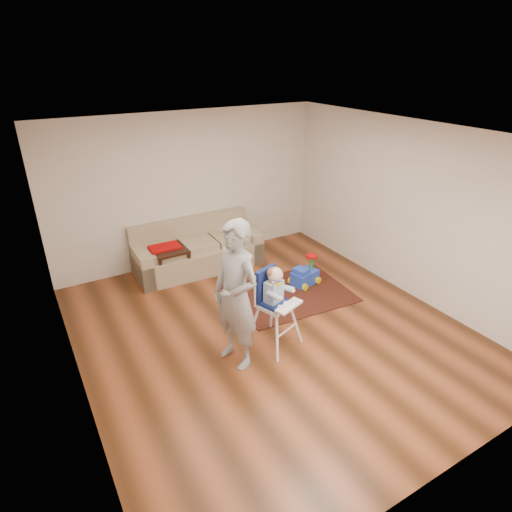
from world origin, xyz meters
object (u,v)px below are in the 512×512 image
high_chair (275,308)px  adult (236,296)px  side_table (171,263)px  toy_ball (276,310)px  ride_on_toy (305,271)px  sofa (197,246)px

high_chair → adult: bearing=165.3°
side_table → toy_ball: size_ratio=4.06×
toy_ball → ride_on_toy: bearing=29.9°
ride_on_toy → adult: 2.34m
toy_ball → adult: (-0.99, -0.63, 0.87)m
high_chair → sofa: bearing=70.0°
sofa → high_chair: bearing=-88.6°
sofa → toy_ball: 2.07m
ride_on_toy → high_chair: size_ratio=0.42×
side_table → high_chair: size_ratio=0.48×
sofa → adult: adult is taller
adult → toy_ball: bearing=108.5°
sofa → toy_ball: size_ratio=16.43×
sofa → side_table: sofa is taller
sofa → ride_on_toy: (1.31, -1.48, -0.17)m
sofa → toy_ball: (0.39, -2.01, -0.35)m
side_table → toy_ball: bearing=-63.5°
ride_on_toy → high_chair: bearing=-152.9°
adult → sofa: bearing=153.1°
side_table → adult: bearing=-91.0°
sofa → ride_on_toy: size_ratio=4.64×
side_table → ride_on_toy: bearing=-36.1°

